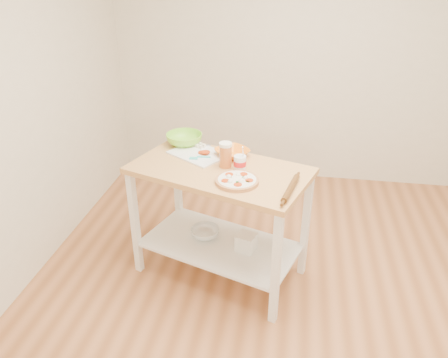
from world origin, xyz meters
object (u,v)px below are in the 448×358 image
prep_island (220,199)px  cutting_board (199,153)px  beer_pint (226,155)px  shelf_bin (246,242)px  green_bowl (184,139)px  pizza (237,180)px  knife (189,145)px  rolling_pin (291,188)px  spatula (199,157)px  shelf_glass_bowl (205,233)px  orange_bowl (232,153)px  yogurt_tub (240,163)px

prep_island → cutting_board: size_ratio=2.76×
beer_pint → shelf_bin: (0.17, -0.07, -0.66)m
green_bowl → beer_pint: (0.38, -0.34, 0.05)m
pizza → cutting_board: pizza is taller
knife → rolling_pin: size_ratio=0.78×
spatula → shelf_glass_bowl: spatula is taller
prep_island → shelf_glass_bowl: size_ratio=6.13×
pizza → spatula: size_ratio=1.91×
orange_bowl → green_bowl: (-0.40, 0.16, 0.02)m
pizza → beer_pint: bearing=116.5°
prep_island → shelf_glass_bowl: prep_island is taller
spatula → shelf_glass_bowl: size_ratio=0.67×
orange_bowl → shelf_bin: (0.15, -0.25, -0.60)m
prep_island → yogurt_tub: yogurt_tub is taller
rolling_pin → shelf_glass_bowl: size_ratio=1.53×
pizza → spatula: pizza is taller
cutting_board → beer_pint: 0.30m
spatula → green_bowl: (-0.17, 0.26, 0.03)m
green_bowl → rolling_pin: 1.05m
cutting_board → spatula: 0.09m
beer_pint → shelf_glass_bowl: 0.72m
pizza → orange_bowl: bearing=102.8°
shelf_bin → spatula: bearing=157.3°
cutting_board → spatula: size_ratio=3.34×
rolling_pin → orange_bowl: bearing=133.4°
cutting_board → shelf_bin: 0.75m
beer_pint → prep_island: bearing=-138.3°
spatula → shelf_bin: 0.72m
cutting_board → orange_bowl: 0.25m
shelf_bin → orange_bowl: bearing=120.6°
knife → orange_bowl: bearing=-27.9°
knife → green_bowl: size_ratio=0.96×
knife → shelf_glass_bowl: 0.69m
pizza → knife: 0.69m
orange_bowl → shelf_glass_bowl: (-0.19, -0.14, -0.63)m
orange_bowl → prep_island: bearing=-105.1°
knife → yogurt_tub: yogurt_tub is taller
shelf_glass_bowl → shelf_bin: bearing=-18.9°
knife → yogurt_tub: 0.55m
cutting_board → beer_pint: beer_pint is taller
beer_pint → shelf_glass_bowl: size_ratio=0.80×
prep_island → rolling_pin: size_ratio=4.01×
prep_island → green_bowl: green_bowl is taller
spatula → knife: 0.24m
beer_pint → yogurt_tub: bearing=-18.2°
knife → shelf_glass_bowl: knife is taller
beer_pint → orange_bowl: bearing=83.3°
cutting_board → orange_bowl: orange_bowl is taller
beer_pint → shelf_bin: 0.69m
cutting_board → shelf_glass_bowl: cutting_board is taller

